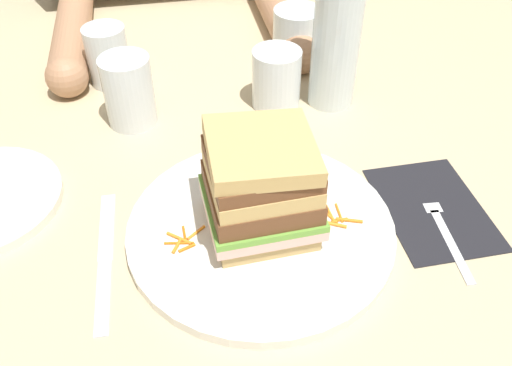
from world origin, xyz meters
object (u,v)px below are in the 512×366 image
fork (442,222)px  knife (105,261)px  sandwich (261,190)px  empty_tumbler_0 (108,56)px  empty_tumbler_2 (129,91)px  juice_glass (276,81)px  water_bottle (338,24)px  empty_tumbler_1 (297,35)px  napkin_dark (434,210)px  main_plate (261,232)px

fork → knife: size_ratio=0.83×
sandwich → fork: sandwich is taller
empty_tumbler_0 → empty_tumbler_2: empty_tumbler_2 is taller
juice_glass → water_bottle: 0.12m
knife → empty_tumbler_1: (0.31, 0.39, 0.04)m
juice_glass → fork: bearing=-64.6°
sandwich → knife: size_ratio=0.61×
sandwich → napkin_dark: 0.22m
juice_glass → empty_tumbler_1: (0.06, 0.13, 0.00)m
juice_glass → empty_tumbler_2: (-0.21, -0.01, 0.01)m
sandwich → water_bottle: (0.16, 0.25, 0.05)m
napkin_dark → fork: fork is taller
knife → juice_glass: juice_glass is taller
napkin_dark → empty_tumbler_0: empty_tumbler_0 is taller
fork → water_bottle: (-0.05, 0.27, 0.12)m
main_plate → juice_glass: 0.27m
water_bottle → empty_tumbler_0: water_bottle is taller
fork → knife: 0.38m
fork → water_bottle: 0.30m
knife → empty_tumbler_1: size_ratio=2.34×
fork → empty_tumbler_0: bearing=133.7°
water_bottle → empty_tumbler_1: bearing=98.3°
empty_tumbler_1 → empty_tumbler_2: empty_tumbler_2 is taller
napkin_dark → empty_tumbler_0: 0.52m
main_plate → fork: (0.21, -0.02, -0.00)m
napkin_dark → empty_tumbler_2: bearing=143.6°
juice_glass → water_bottle: (0.08, -0.01, 0.08)m
fork → juice_glass: (-0.13, 0.28, 0.03)m
napkin_dark → empty_tumbler_1: empty_tumbler_1 is taller
juice_glass → empty_tumbler_1: 0.14m
fork → knife: fork is taller
knife → water_bottle: (0.33, 0.26, 0.12)m
main_plate → empty_tumbler_0: (-0.16, 0.37, 0.04)m
main_plate → empty_tumbler_2: empty_tumbler_2 is taller
fork → empty_tumbler_0: 0.54m
fork → water_bottle: size_ratio=0.60×
juice_glass → empty_tumbler_0: empty_tumbler_0 is taller
sandwich → juice_glass: (0.07, 0.26, -0.03)m
fork → juice_glass: size_ratio=1.94×
main_plate → empty_tumbler_2: bearing=118.1°
empty_tumbler_1 → empty_tumbler_2: 0.30m
sandwich → empty_tumbler_1: 0.41m
napkin_dark → empty_tumbler_0: size_ratio=1.79×
sandwich → fork: 0.22m
knife → juice_glass: size_ratio=2.33×
empty_tumbler_0 → sandwich: bearing=-65.8°
main_plate → water_bottle: size_ratio=1.08×
water_bottle → empty_tumbler_2: bearing=179.6°
water_bottle → empty_tumbler_1: size_ratio=3.24×
juice_glass → empty_tumbler_0: (-0.24, 0.11, 0.01)m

